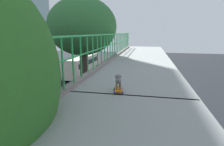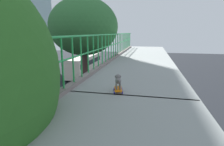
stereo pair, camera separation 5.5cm
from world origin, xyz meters
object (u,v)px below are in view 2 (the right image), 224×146
Objects in this scene: car_green_sixth at (43,94)px; toy_skateboard at (118,89)px; small_dog at (118,80)px; city_bus at (85,64)px; car_yellow_cab_fifth at (66,112)px.

toy_skateboard reaches higher than car_green_sixth.
city_bus is at bearing 112.65° from small_dog.
car_yellow_cab_fifth is at bearing 124.61° from toy_skateboard.
car_yellow_cab_fifth is 15.60m from city_bus.
car_yellow_cab_fifth is at bearing 124.68° from small_dog.
small_dog is at bearing 103.54° from toy_skateboard.
city_bus is at bearing 112.63° from toy_skateboard.
toy_skateboard is at bearing -67.37° from city_bus.
city_bus is 25.08m from small_dog.
small_dog is (9.53, -11.03, 4.87)m from car_green_sixth.
toy_skateboard is at bearing -49.22° from car_green_sixth.
city_bus is (-0.01, 11.84, 1.01)m from car_green_sixth.
city_bus is at bearing 90.03° from car_green_sixth.
city_bus reaches higher than car_yellow_cab_fifth.
car_green_sixth is at bearing -89.97° from city_bus.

